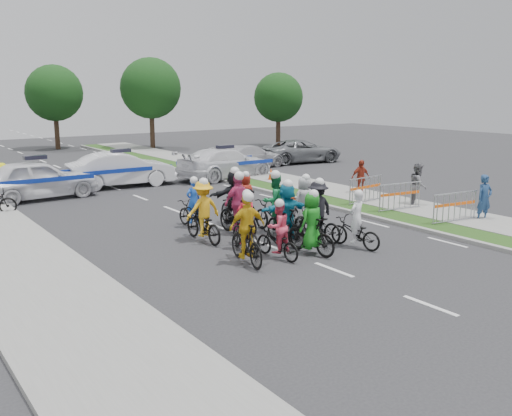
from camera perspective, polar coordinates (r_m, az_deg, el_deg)
ground at (r=14.76m, az=7.79°, el=-6.15°), size 90.00×90.00×0.00m
curb_right at (r=21.65m, az=8.73°, el=-0.21°), size 0.20×60.00×0.12m
grass_strip at (r=22.13m, az=10.04°, el=0.00°), size 1.20×60.00×0.11m
sidewalk_right at (r=23.42m, az=13.16°, el=0.55°), size 2.40×60.00×0.13m
sidewalk_left at (r=16.18m, az=-22.65°, el=-5.13°), size 3.00×60.00×0.13m
rider_0 at (r=16.71m, az=9.90°, el=-2.03°), size 0.89×1.77×1.73m
rider_1 at (r=15.88m, az=5.53°, el=-2.10°), size 0.83×1.81×1.85m
rider_2 at (r=15.44m, az=2.16°, el=-2.82°), size 0.74×1.68×1.67m
rider_3 at (r=14.90m, az=-0.93°, el=-2.85°), size 1.04×1.93×1.97m
rider_4 at (r=17.33m, az=6.13°, el=-0.83°), size 1.14×1.96×1.94m
rider_5 at (r=16.74m, az=3.03°, el=-0.97°), size 1.58×1.89×1.97m
rider_6 at (r=16.26m, az=-1.07°, el=-2.19°), size 0.88×1.81×1.77m
rider_7 at (r=18.64m, az=4.80°, el=0.02°), size 0.79×1.78×1.85m
rider_8 at (r=18.07m, az=1.79°, el=-0.23°), size 0.86×2.01×2.05m
rider_9 at (r=17.88m, az=-1.82°, el=-0.27°), size 1.05×1.97×2.04m
rider_10 at (r=17.18m, az=-5.33°, el=-0.90°), size 1.09×1.93×1.96m
rider_11 at (r=18.80m, az=-2.22°, el=0.56°), size 1.68×2.00×2.05m
rider_12 at (r=18.94m, az=-6.29°, el=-0.28°), size 0.74×1.75×1.74m
rider_13 at (r=19.91m, az=-1.14°, el=0.71°), size 0.77×1.69×1.75m
police_car_0 at (r=25.39m, az=-21.07°, el=2.69°), size 5.06×2.37×1.67m
police_car_1 at (r=27.54m, az=-13.30°, el=3.78°), size 5.06×2.19×1.62m
police_car_2 at (r=29.32m, az=-3.09°, el=4.49°), size 5.60×2.89×1.55m
civilian_sedan at (r=33.16m, az=-0.66°, el=5.18°), size 4.81×2.38×1.34m
civilian_suv at (r=35.83m, az=4.59°, el=5.70°), size 5.40×3.10×1.42m
spectator_0 at (r=21.16m, az=21.87°, el=0.90°), size 0.67×0.51×1.65m
spectator_1 at (r=22.99m, az=15.90°, el=2.22°), size 1.06×1.03×1.73m
spectator_2 at (r=24.97m, az=10.41°, el=3.00°), size 0.96×0.53×1.54m
marshal_hiviz at (r=25.39m, az=-24.01°, el=2.36°), size 1.15×0.86×1.59m
barrier_0 at (r=20.38m, az=19.26°, el=-0.06°), size 2.05×0.76×1.12m
barrier_1 at (r=21.81m, az=14.20°, el=1.00°), size 2.05×0.75×1.12m
barrier_2 at (r=22.97m, az=10.89°, el=1.69°), size 2.04×0.71×1.12m
cone_0 at (r=23.63m, az=3.48°, el=1.62°), size 0.40×0.40×0.70m
cone_1 at (r=28.13m, az=1.51°, el=3.29°), size 0.40×0.40×0.70m
tree_1 at (r=44.33m, az=-10.49°, el=11.68°), size 4.55×4.55×6.82m
tree_2 at (r=45.56m, az=2.26°, el=10.98°), size 3.85×3.85×5.77m
tree_4 at (r=46.00m, az=-19.53°, el=10.77°), size 4.20×4.20×6.30m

